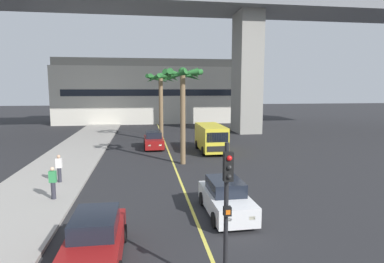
# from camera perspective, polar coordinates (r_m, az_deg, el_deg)

# --- Properties ---
(sidewalk_left) EXTENTS (4.80, 80.00, 0.15)m
(sidewalk_left) POSITION_cam_1_polar(r_m,az_deg,el_deg) (18.03, -27.65, -11.05)
(sidewalk_left) COLOR #9E9991
(sidewalk_left) RESTS_ON ground
(lane_stripe_center) EXTENTS (0.14, 56.00, 0.01)m
(lane_stripe_center) POSITION_cam_1_polar(r_m,az_deg,el_deg) (24.86, -3.45, -5.33)
(lane_stripe_center) COLOR #DBCC4C
(lane_stripe_center) RESTS_ON ground
(bridge_overpass) EXTENTS (77.10, 8.00, 19.04)m
(bridge_overpass) POSITION_cam_1_polar(r_m,az_deg,el_deg) (40.88, -4.08, 21.43)
(bridge_overpass) COLOR slate
(bridge_overpass) RESTS_ON ground
(pier_building_backdrop) EXTENTS (31.56, 8.04, 10.12)m
(pier_building_backdrop) POSITION_cam_1_polar(r_m,az_deg,el_deg) (54.13, -6.37, 6.99)
(pier_building_backdrop) COLOR beige
(pier_building_backdrop) RESTS_ON ground
(car_queue_front) EXTENTS (1.89, 4.13, 1.56)m
(car_queue_front) POSITION_cam_1_polar(r_m,az_deg,el_deg) (14.73, 6.00, -11.68)
(car_queue_front) COLOR white
(car_queue_front) RESTS_ON ground
(car_queue_second) EXTENTS (1.85, 4.11, 1.56)m
(car_queue_second) POSITION_cam_1_polar(r_m,az_deg,el_deg) (11.43, -16.72, -17.90)
(car_queue_second) COLOR maroon
(car_queue_second) RESTS_ON ground
(car_queue_third) EXTENTS (1.88, 4.12, 1.56)m
(car_queue_third) POSITION_cam_1_polar(r_m,az_deg,el_deg) (30.45, -6.77, -1.59)
(car_queue_third) COLOR maroon
(car_queue_third) RESTS_ON ground
(delivery_van) EXTENTS (2.17, 5.26, 2.36)m
(delivery_van) POSITION_cam_1_polar(r_m,az_deg,el_deg) (28.52, 3.33, -1.03)
(delivery_van) COLOR yellow
(delivery_van) RESTS_ON ground
(traffic_light_median_near) EXTENTS (0.24, 0.37, 4.20)m
(traffic_light_median_near) POSITION_cam_1_polar(r_m,az_deg,el_deg) (8.67, 6.20, -11.77)
(traffic_light_median_near) COLOR black
(traffic_light_median_near) RESTS_ON ground
(palm_tree_near_median) EXTENTS (3.01, 3.01, 7.07)m
(palm_tree_near_median) POSITION_cam_1_polar(r_m,az_deg,el_deg) (23.48, -1.66, 8.17)
(palm_tree_near_median) COLOR brown
(palm_tree_near_median) RESTS_ON ground
(palm_tree_mid_median) EXTENTS (3.20, 3.17, 7.16)m
(palm_tree_mid_median) POSITION_cam_1_polar(r_m,az_deg,el_deg) (33.95, -5.58, 7.84)
(palm_tree_mid_median) COLOR brown
(palm_tree_mid_median) RESTS_ON ground
(pedestrian_near_crosswalk) EXTENTS (0.34, 0.22, 1.62)m
(pedestrian_near_crosswalk) POSITION_cam_1_polar(r_m,az_deg,el_deg) (17.45, -23.35, -8.24)
(pedestrian_near_crosswalk) COLOR #2D2D38
(pedestrian_near_crosswalk) RESTS_ON sidewalk_left
(pedestrian_mid_block) EXTENTS (0.34, 0.22, 1.62)m
(pedestrian_mid_block) POSITION_cam_1_polar(r_m,az_deg,el_deg) (20.37, -22.42, -5.96)
(pedestrian_mid_block) COLOR #2D2D38
(pedestrian_mid_block) RESTS_ON sidewalk_left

